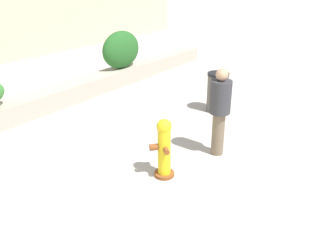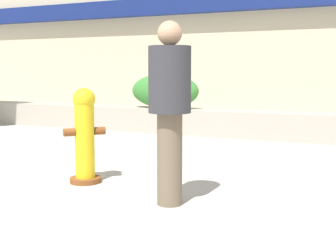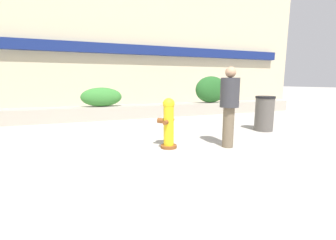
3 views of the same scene
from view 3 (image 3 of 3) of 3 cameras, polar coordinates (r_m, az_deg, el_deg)
name	(u,v)px [view 3 (image 3 of 3)]	position (r m, az deg, el deg)	size (l,w,h in m)	color
ground_plane	(119,192)	(3.13, -12.25, -17.46)	(120.00, 120.00, 0.00)	#B2ADA3
building_facade	(88,38)	(14.98, -19.58, 19.00)	(30.00, 1.36, 8.00)	beige
planter_wall_low	(96,113)	(8.85, -17.72, 1.63)	(18.00, 0.70, 0.50)	#ADA393
hedge_bush_1	(101,97)	(8.80, -16.54, 5.62)	(1.49, 0.63, 0.71)	#387F33
hedge_bush_2	(211,90)	(10.22, 10.85, 7.61)	(1.49, 0.68, 1.16)	#235B23
fire_hydrant	(168,123)	(4.79, 0.12, -0.70)	(0.50, 0.50, 1.08)	brown
pedestrian	(229,102)	(4.98, 15.31, 4.40)	(0.56, 0.56, 1.73)	brown
trash_bin	(264,113)	(7.12, 23.26, 1.55)	(0.55, 0.55, 1.01)	#56514C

